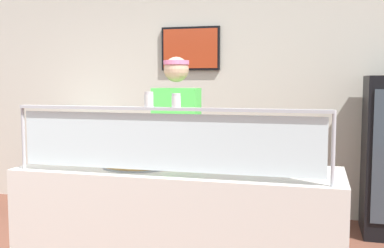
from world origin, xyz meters
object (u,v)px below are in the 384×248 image
object	(u,v)px
pepper_flake_shaker	(176,101)
pizza_box_stack	(72,127)
parmesan_shaker	(149,100)
worker_figure	(177,147)
pizza_tray	(138,164)
pizza_server	(137,161)

from	to	relation	value
pepper_flake_shaker	pizza_box_stack	xyz separation A→B (m)	(-1.97, 2.17, -0.43)
parmesan_shaker	pepper_flake_shaker	world-z (taller)	parmesan_shaker
pizza_box_stack	worker_figure	bearing A→B (deg)	-36.02
pizza_tray	pepper_flake_shaker	bearing A→B (deg)	-39.15
parmesan_shaker	worker_figure	distance (m)	1.05
pizza_server	pepper_flake_shaker	world-z (taller)	pepper_flake_shaker
pizza_tray	worker_figure	distance (m)	0.64
pizza_tray	pizza_box_stack	size ratio (longest dim) A/B	1.14
pizza_server	pepper_flake_shaker	distance (m)	0.66
pizza_server	pizza_box_stack	bearing A→B (deg)	132.14
pizza_tray	pizza_server	size ratio (longest dim) A/B	1.84
pizza_tray	pizza_server	distance (m)	0.03
pizza_box_stack	pizza_tray	bearing A→B (deg)	-49.56
parmesan_shaker	pizza_box_stack	size ratio (longest dim) A/B	0.21
pizza_server	pepper_flake_shaker	bearing A→B (deg)	-35.51
pizza_tray	pizza_server	xyz separation A→B (m)	(0.00, -0.02, 0.02)
pizza_tray	pizza_box_stack	xyz separation A→B (m)	(-1.58, 1.86, 0.04)
pizza_server	pizza_box_stack	distance (m)	2.46
pizza_server	pepper_flake_shaker	size ratio (longest dim) A/B	3.17
parmesan_shaker	pizza_box_stack	bearing A→B (deg)	129.46
pizza_server	parmesan_shaker	size ratio (longest dim) A/B	2.88
worker_figure	pizza_box_stack	size ratio (longest dim) A/B	3.88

